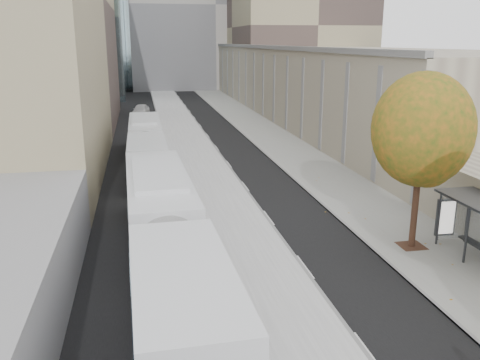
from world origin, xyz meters
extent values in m
cube|color=#A1A1A1|center=(-3.88, 35.00, 0.07)|extent=(4.25, 150.00, 0.15)
cube|color=gray|center=(4.12, 35.00, 0.04)|extent=(4.75, 150.00, 0.08)
cube|color=gray|center=(15.50, 64.00, 4.00)|extent=(18.00, 92.00, 8.00)
cube|color=gray|center=(6.00, 96.00, 15.00)|extent=(30.00, 18.00, 30.00)
cylinder|color=#321D14|center=(3.60, 13.00, 1.70)|extent=(0.28, 0.28, 3.24)
sphere|color=#1E4D14|center=(3.60, 13.00, 5.26)|extent=(4.20, 4.20, 4.20)
cube|color=silver|center=(-7.14, 11.91, 1.54)|extent=(3.21, 18.56, 3.08)
cube|color=black|center=(-7.14, 11.91, 2.11)|extent=(3.25, 17.82, 1.07)
cube|color=silver|center=(-7.59, 31.13, 1.39)|extent=(2.42, 16.64, 2.77)
cube|color=black|center=(-7.59, 31.13, 1.90)|extent=(2.48, 15.98, 0.96)
cube|color=#14664D|center=(-7.59, 22.84, 1.06)|extent=(1.76, 0.06, 1.07)
imported|color=silver|center=(-7.84, 56.85, 0.71)|extent=(2.41, 4.39, 1.41)
camera|label=1|loc=(-7.84, -6.00, 8.83)|focal=38.00mm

